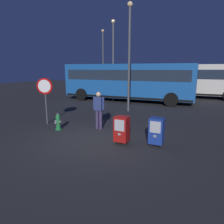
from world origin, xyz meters
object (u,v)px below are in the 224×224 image
at_px(fire_hydrant, 58,122).
at_px(pedestrian, 99,108).
at_px(newspaper_box_primary, 122,129).
at_px(street_light_far_right, 113,55).
at_px(street_light_far_left, 129,50).
at_px(bus_near, 128,80).
at_px(street_light_near_left, 103,56).
at_px(newspaper_box_secondary, 157,131).
at_px(bus_far, 185,79).
at_px(stop_sign, 45,91).

xyz_separation_m(fire_hydrant, pedestrian, (1.56, 0.90, 0.60)).
height_order(newspaper_box_primary, street_light_far_right, street_light_far_right).
bearing_deg(street_light_far_left, newspaper_box_primary, -70.65).
bearing_deg(bus_near, street_light_near_left, 131.25).
xyz_separation_m(bus_near, street_light_far_right, (-1.13, -0.42, 2.04)).
xyz_separation_m(fire_hydrant, newspaper_box_secondary, (4.39, -0.04, 0.22)).
bearing_deg(fire_hydrant, bus_near, 91.90).
xyz_separation_m(pedestrian, street_light_near_left, (-7.06, 13.37, 3.05)).
height_order(pedestrian, street_light_far_right, street_light_far_right).
xyz_separation_m(newspaper_box_primary, pedestrian, (-1.67, 1.28, 0.38)).
relative_size(pedestrian, street_light_near_left, 0.24).
bearing_deg(street_light_far_right, pedestrian, -68.57).
bearing_deg(bus_far, bus_near, -133.11).
xyz_separation_m(fire_hydrant, stop_sign, (-1.11, 0.47, 1.25)).
distance_m(newspaper_box_primary, bus_far, 13.94).
bearing_deg(pedestrian, street_light_near_left, 117.84).
xyz_separation_m(bus_far, street_light_far_left, (-2.27, -8.43, 2.05)).
height_order(bus_near, bus_far, same).
bearing_deg(bus_near, newspaper_box_secondary, -65.40).
xyz_separation_m(newspaper_box_primary, stop_sign, (-4.34, 0.85, 1.03)).
height_order(bus_far, street_light_far_left, street_light_far_left).
bearing_deg(newspaper_box_secondary, street_light_far_left, 121.02).
bearing_deg(stop_sign, newspaper_box_secondary, -5.33).
bearing_deg(stop_sign, fire_hydrant, -23.10).
bearing_deg(stop_sign, bus_far, 70.21).
bearing_deg(bus_far, pedestrian, -101.97).
bearing_deg(newspaper_box_primary, bus_near, 110.74).
xyz_separation_m(fire_hydrant, bus_far, (3.58, 13.51, 1.36)).
height_order(fire_hydrant, street_light_far_right, street_light_far_right).
relative_size(stop_sign, pedestrian, 1.34).
relative_size(newspaper_box_primary, street_light_far_right, 0.16).
bearing_deg(fire_hydrant, bus_far, 75.15).
height_order(stop_sign, pedestrian, stop_sign).
relative_size(street_light_far_left, street_light_far_right, 1.00).
relative_size(newspaper_box_secondary, street_light_far_left, 0.16).
bearing_deg(newspaper_box_secondary, street_light_far_right, 124.23).
distance_m(street_light_far_left, street_light_far_right, 4.39).
bearing_deg(street_light_far_right, bus_near, 20.38).
xyz_separation_m(newspaper_box_primary, newspaper_box_secondary, (1.16, 0.34, 0.00)).
xyz_separation_m(newspaper_box_primary, street_light_far_left, (-1.92, 5.46, 3.18)).
bearing_deg(bus_far, newspaper_box_secondary, -89.44).
xyz_separation_m(newspaper_box_secondary, street_light_near_left, (-9.89, 14.31, 3.43)).
distance_m(pedestrian, street_light_near_left, 15.43).
bearing_deg(newspaper_box_secondary, fire_hydrant, 179.48).
height_order(stop_sign, street_light_far_left, street_light_far_left).
bearing_deg(street_light_far_left, fire_hydrant, -104.47).
bearing_deg(street_light_far_left, pedestrian, -86.59).
relative_size(stop_sign, bus_near, 0.21).
bearing_deg(bus_far, street_light_far_right, -137.89).
distance_m(fire_hydrant, street_light_far_left, 6.25).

